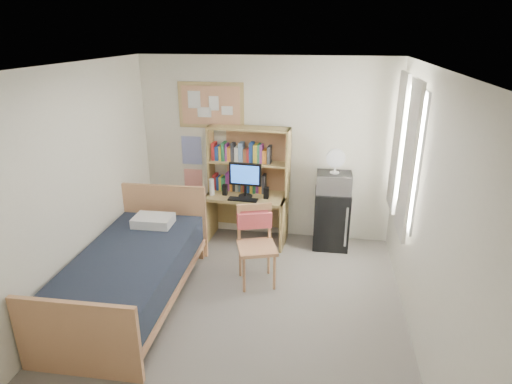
% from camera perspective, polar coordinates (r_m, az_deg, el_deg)
% --- Properties ---
extents(floor, '(3.60, 4.20, 0.02)m').
position_cam_1_polar(floor, '(4.84, -2.51, -16.32)').
color(floor, gray).
rests_on(floor, ground).
extents(ceiling, '(3.60, 4.20, 0.02)m').
position_cam_1_polar(ceiling, '(3.87, -3.14, 16.21)').
color(ceiling, silver).
rests_on(ceiling, wall_back).
extents(wall_back, '(3.60, 0.04, 2.60)m').
position_cam_1_polar(wall_back, '(6.14, 1.31, 5.60)').
color(wall_back, white).
rests_on(wall_back, floor).
extents(wall_front, '(3.60, 0.04, 2.60)m').
position_cam_1_polar(wall_front, '(2.46, -13.74, -20.65)').
color(wall_front, white).
rests_on(wall_front, floor).
extents(wall_left, '(0.04, 4.20, 2.60)m').
position_cam_1_polar(wall_left, '(4.87, -23.98, -0.35)').
color(wall_left, white).
rests_on(wall_left, floor).
extents(wall_right, '(0.04, 4.20, 2.60)m').
position_cam_1_polar(wall_right, '(4.21, 21.96, -3.25)').
color(wall_right, white).
rests_on(wall_right, floor).
extents(window_unit, '(0.10, 1.40, 1.70)m').
position_cam_1_polar(window_unit, '(5.22, 19.30, 5.10)').
color(window_unit, white).
rests_on(window_unit, wall_right).
extents(curtain_left, '(0.04, 0.55, 1.70)m').
position_cam_1_polar(curtain_left, '(4.84, 19.67, 3.87)').
color(curtain_left, silver).
rests_on(curtain_left, wall_right).
extents(curtain_right, '(0.04, 0.55, 1.70)m').
position_cam_1_polar(curtain_right, '(5.60, 18.38, 6.21)').
color(curtain_right, silver).
rests_on(curtain_right, wall_right).
extents(bulletin_board, '(0.94, 0.03, 0.64)m').
position_cam_1_polar(bulletin_board, '(6.15, -6.02, 11.43)').
color(bulletin_board, tan).
rests_on(bulletin_board, wall_back).
extents(poster_wave, '(0.30, 0.01, 0.42)m').
position_cam_1_polar(poster_wave, '(6.39, -8.56, 5.51)').
color(poster_wave, '#2A3BAA').
rests_on(poster_wave, wall_back).
extents(poster_japan, '(0.28, 0.01, 0.36)m').
position_cam_1_polar(poster_japan, '(6.53, -8.34, 1.53)').
color(poster_japan, red).
rests_on(poster_japan, wall_back).
extents(desk, '(1.17, 0.64, 0.71)m').
position_cam_1_polar(desk, '(6.21, -1.25, -3.48)').
color(desk, tan).
rests_on(desk, floor).
extents(desk_chair, '(0.62, 0.62, 0.97)m').
position_cam_1_polar(desk_chair, '(5.14, 0.12, -7.34)').
color(desk_chair, tan).
rests_on(desk_chair, floor).
extents(mini_fridge, '(0.49, 0.49, 0.83)m').
position_cam_1_polar(mini_fridge, '(6.14, 10.01, -3.53)').
color(mini_fridge, black).
rests_on(mini_fridge, floor).
extents(bed, '(1.16, 2.26, 0.61)m').
position_cam_1_polar(bed, '(5.08, -16.24, -10.93)').
color(bed, black).
rests_on(bed, floor).
extents(hutch, '(1.17, 0.37, 0.95)m').
position_cam_1_polar(hutch, '(6.06, -0.96, 4.25)').
color(hutch, tan).
rests_on(hutch, desk).
extents(monitor, '(0.46, 0.06, 0.48)m').
position_cam_1_polar(monitor, '(5.94, -1.44, 1.55)').
color(monitor, black).
rests_on(monitor, desk).
extents(keyboard, '(0.42, 0.16, 0.02)m').
position_cam_1_polar(keyboard, '(5.89, -1.76, -1.01)').
color(keyboard, black).
rests_on(keyboard, desk).
extents(speaker_left, '(0.07, 0.07, 0.16)m').
position_cam_1_polar(speaker_left, '(6.07, -4.17, 0.30)').
color(speaker_left, black).
rests_on(speaker_left, desk).
extents(speaker_right, '(0.07, 0.07, 0.16)m').
position_cam_1_polar(speaker_right, '(5.93, 1.38, -0.12)').
color(speaker_right, black).
rests_on(speaker_right, desk).
extents(water_bottle, '(0.07, 0.07, 0.24)m').
position_cam_1_polar(water_bottle, '(6.08, -5.91, 0.67)').
color(water_bottle, white).
rests_on(water_bottle, desk).
extents(hoodie, '(0.44, 0.25, 0.20)m').
position_cam_1_polar(hoodie, '(5.19, -0.23, -3.70)').
color(hoodie, '#EE5A5D').
rests_on(hoodie, desk_chair).
extents(microwave, '(0.47, 0.36, 0.27)m').
position_cam_1_polar(microwave, '(5.92, 10.34, 1.25)').
color(microwave, '#B6B6BB').
rests_on(microwave, mini_fridge).
extents(desk_fan, '(0.25, 0.25, 0.31)m').
position_cam_1_polar(desk_fan, '(5.83, 10.52, 3.96)').
color(desk_fan, white).
rests_on(desk_fan, microwave).
extents(pillow, '(0.49, 0.34, 0.11)m').
position_cam_1_polar(pillow, '(5.52, -13.53, -3.73)').
color(pillow, white).
rests_on(pillow, bed).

